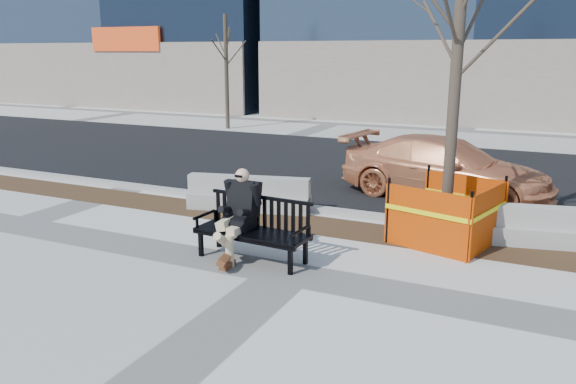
# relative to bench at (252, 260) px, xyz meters

# --- Properties ---
(ground) EXTENTS (120.00, 120.00, 0.00)m
(ground) POSITION_rel_bench_xyz_m (0.81, -0.30, 0.00)
(ground) COLOR beige
(ground) RESTS_ON ground
(mulch_strip) EXTENTS (40.00, 1.20, 0.02)m
(mulch_strip) POSITION_rel_bench_xyz_m (0.81, 2.30, 0.00)
(mulch_strip) COLOR #47301C
(mulch_strip) RESTS_ON ground
(asphalt_street) EXTENTS (60.00, 10.40, 0.01)m
(asphalt_street) POSITION_rel_bench_xyz_m (0.81, 8.50, 0.00)
(asphalt_street) COLOR black
(asphalt_street) RESTS_ON ground
(curb) EXTENTS (60.00, 0.25, 0.12)m
(curb) POSITION_rel_bench_xyz_m (0.81, 3.25, 0.06)
(curb) COLOR #9E9B93
(curb) RESTS_ON ground
(bench) EXTENTS (2.09, 0.86, 1.09)m
(bench) POSITION_rel_bench_xyz_m (0.00, 0.00, 0.00)
(bench) COLOR black
(bench) RESTS_ON ground
(seated_man) EXTENTS (0.73, 1.15, 1.55)m
(seated_man) POSITION_rel_bench_xyz_m (-0.28, 0.07, 0.00)
(seated_man) COLOR black
(seated_man) RESTS_ON ground
(tree_fence) EXTENTS (3.08, 3.08, 6.27)m
(tree_fence) POSITION_rel_bench_xyz_m (2.83, 2.39, 0.00)
(tree_fence) COLOR #F33E00
(tree_fence) RESTS_ON ground
(sedan) EXTENTS (5.36, 2.90, 1.47)m
(sedan) POSITION_rel_bench_xyz_m (2.22, 5.73, 0.00)
(sedan) COLOR #D17F51
(sedan) RESTS_ON ground
(jersey_barrier_left) EXTENTS (2.83, 1.17, 0.80)m
(jersey_barrier_left) POSITION_rel_bench_xyz_m (-1.57, 2.72, 0.00)
(jersey_barrier_left) COLOR #99978F
(jersey_barrier_left) RESTS_ON ground
(jersey_barrier_right) EXTENTS (2.70, 1.06, 0.76)m
(jersey_barrier_right) POSITION_rel_bench_xyz_m (3.77, 2.75, 0.00)
(jersey_barrier_right) COLOR #A4A29A
(jersey_barrier_right) RESTS_ON ground
(far_tree_left) EXTENTS (2.35, 2.35, 5.51)m
(far_tree_left) POSITION_rel_bench_xyz_m (-9.22, 14.54, 0.00)
(far_tree_left) COLOR #473C2D
(far_tree_left) RESTS_ON ground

